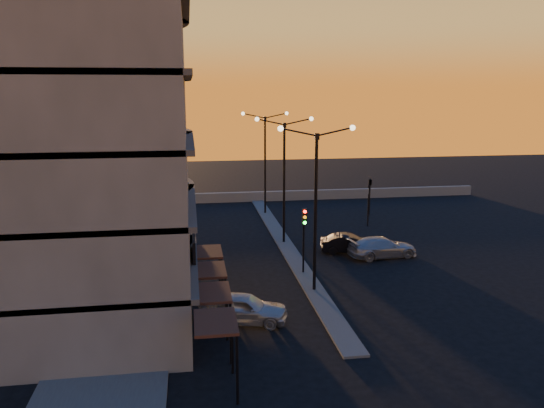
{
  "coord_description": "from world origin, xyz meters",
  "views": [
    {
      "loc": [
        -6.85,
        -28.17,
        11.29
      ],
      "look_at": [
        -1.56,
        5.84,
        3.97
      ],
      "focal_mm": 35.0,
      "sensor_mm": 36.0,
      "label": 1
    }
  ],
  "objects_px": {
    "traffic_light_main": "(304,230)",
    "car_wagon": "(382,247)",
    "car_hatchback": "(243,308)",
    "car_sedan": "(349,244)",
    "streetlamp_mid": "(284,170)"
  },
  "relations": [
    {
      "from": "traffic_light_main",
      "to": "car_wagon",
      "type": "relative_size",
      "value": 0.87
    },
    {
      "from": "car_hatchback",
      "to": "car_wagon",
      "type": "height_order",
      "value": "car_hatchback"
    },
    {
      "from": "car_hatchback",
      "to": "car_sedan",
      "type": "relative_size",
      "value": 1.1
    },
    {
      "from": "traffic_light_main",
      "to": "car_hatchback",
      "type": "xyz_separation_m",
      "value": [
        -4.48,
        -6.45,
        -2.13
      ]
    },
    {
      "from": "streetlamp_mid",
      "to": "car_wagon",
      "type": "xyz_separation_m",
      "value": [
        6.16,
        -4.42,
        -4.89
      ]
    },
    {
      "from": "car_hatchback",
      "to": "car_wagon",
      "type": "xyz_separation_m",
      "value": [
        10.64,
        9.15,
        -0.05
      ]
    },
    {
      "from": "streetlamp_mid",
      "to": "car_sedan",
      "type": "distance_m",
      "value": 7.15
    },
    {
      "from": "traffic_light_main",
      "to": "car_sedan",
      "type": "relative_size",
      "value": 1.06
    },
    {
      "from": "car_sedan",
      "to": "car_wagon",
      "type": "bearing_deg",
      "value": -115.91
    },
    {
      "from": "streetlamp_mid",
      "to": "car_hatchback",
      "type": "height_order",
      "value": "streetlamp_mid"
    },
    {
      "from": "streetlamp_mid",
      "to": "car_sedan",
      "type": "bearing_deg",
      "value": -36.14
    },
    {
      "from": "streetlamp_mid",
      "to": "traffic_light_main",
      "type": "bearing_deg",
      "value": -90.0
    },
    {
      "from": "traffic_light_main",
      "to": "car_wagon",
      "type": "distance_m",
      "value": 7.08
    },
    {
      "from": "streetlamp_mid",
      "to": "car_hatchback",
      "type": "relative_size",
      "value": 2.15
    },
    {
      "from": "car_hatchback",
      "to": "traffic_light_main",
      "type": "bearing_deg",
      "value": -20.67
    }
  ]
}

